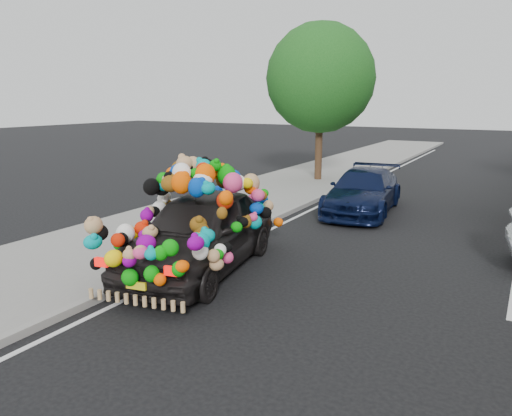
% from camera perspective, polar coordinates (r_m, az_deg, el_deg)
% --- Properties ---
extents(ground, '(100.00, 100.00, 0.00)m').
position_cam_1_polar(ground, '(10.15, 6.57, -6.38)').
color(ground, black).
rests_on(ground, ground).
extents(sidewalk, '(4.00, 60.00, 0.12)m').
position_cam_1_polar(sidewalk, '(12.35, -12.17, -2.88)').
color(sidewalk, gray).
rests_on(sidewalk, ground).
extents(kerb, '(0.15, 60.00, 0.13)m').
position_cam_1_polar(kerb, '(11.19, -4.61, -4.20)').
color(kerb, gray).
rests_on(kerb, ground).
extents(tree_near_sidewalk, '(4.20, 4.20, 6.13)m').
position_cam_1_polar(tree_near_sidewalk, '(19.86, 7.39, 14.51)').
color(tree_near_sidewalk, '#332114').
rests_on(tree_near_sidewalk, ground).
extents(plush_art_car, '(2.91, 4.95, 2.17)m').
position_cam_1_polar(plush_art_car, '(9.56, -6.42, -0.62)').
color(plush_art_car, black).
rests_on(plush_art_car, ground).
extents(navy_sedan, '(2.17, 4.45, 1.25)m').
position_cam_1_polar(navy_sedan, '(14.83, 12.16, 1.90)').
color(navy_sedan, black).
rests_on(navy_sedan, ground).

